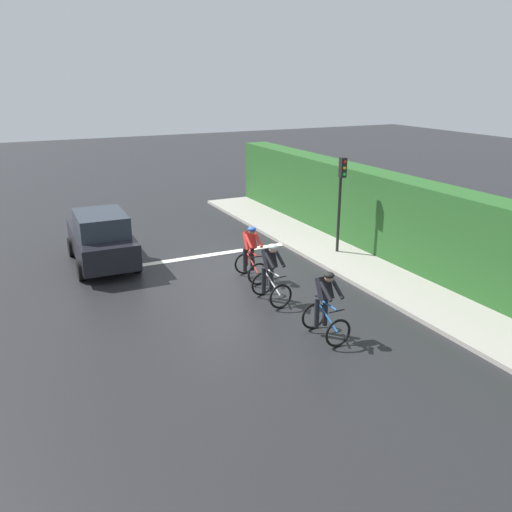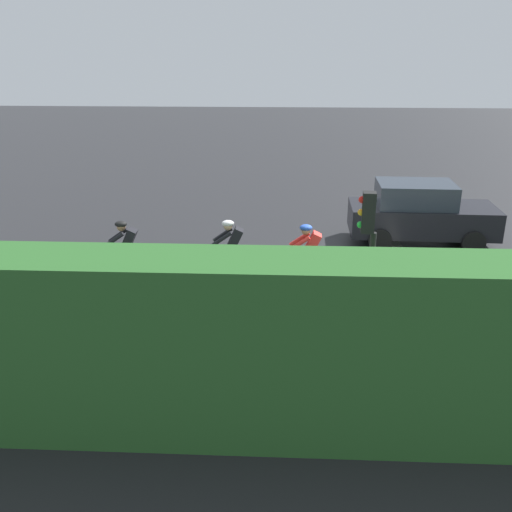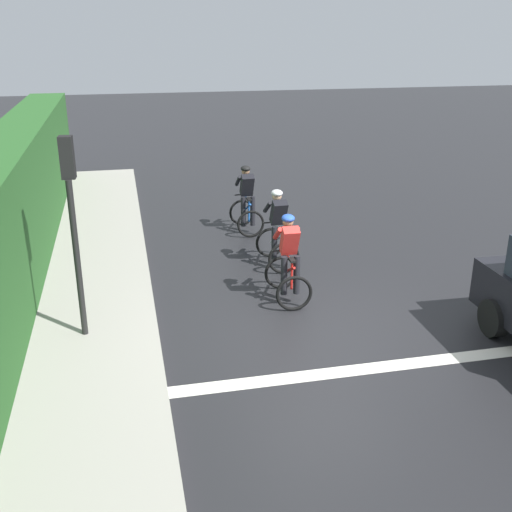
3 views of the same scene
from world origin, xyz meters
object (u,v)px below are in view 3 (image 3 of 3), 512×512
cyclist_lead (247,201)px  traffic_light_near_crossing (72,210)px  cyclist_second (278,230)px  cyclist_mid (288,261)px

cyclist_lead → traffic_light_near_crossing: size_ratio=0.50×
cyclist_lead → traffic_light_near_crossing: traffic_light_near_crossing is taller
cyclist_second → cyclist_mid: 1.79m
cyclist_lead → cyclist_mid: same height
cyclist_second → traffic_light_near_crossing: (-3.92, -2.51, 1.43)m
cyclist_mid → cyclist_second: bearing=82.0°
cyclist_second → traffic_light_near_crossing: 4.86m
cyclist_second → traffic_light_near_crossing: bearing=-147.4°
cyclist_lead → cyclist_second: same height
cyclist_second → cyclist_lead: bearing=94.0°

